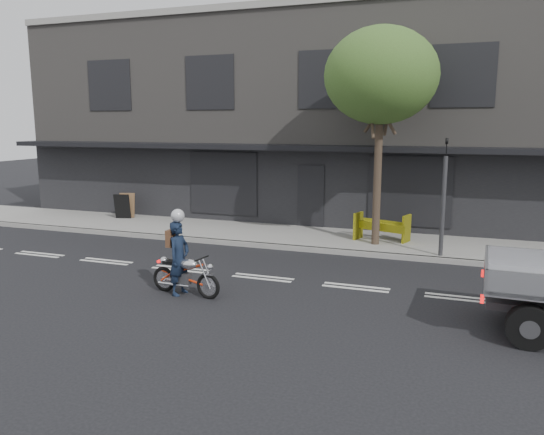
{
  "coord_description": "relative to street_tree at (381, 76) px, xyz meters",
  "views": [
    {
      "loc": [
        4.64,
        -12.23,
        3.92
      ],
      "look_at": [
        0.07,
        0.5,
        1.49
      ],
      "focal_mm": 35.0,
      "sensor_mm": 36.0,
      "label": 1
    }
  ],
  "objects": [
    {
      "name": "ground",
      "position": [
        -2.2,
        -4.2,
        -5.28
      ],
      "size": [
        80.0,
        80.0,
        0.0
      ],
      "primitive_type": "plane",
      "color": "black",
      "rests_on": "ground"
    },
    {
      "name": "sidewalk",
      "position": [
        -2.2,
        0.5,
        -5.2
      ],
      "size": [
        32.0,
        3.2,
        0.15
      ],
      "primitive_type": "cube",
      "color": "gray",
      "rests_on": "ground"
    },
    {
      "name": "kerb",
      "position": [
        -2.2,
        -1.1,
        -5.2
      ],
      "size": [
        32.0,
        0.2,
        0.15
      ],
      "primitive_type": "cube",
      "color": "gray",
      "rests_on": "ground"
    },
    {
      "name": "building_main",
      "position": [
        -2.2,
        7.1,
        -1.28
      ],
      "size": [
        26.0,
        10.0,
        8.0
      ],
      "primitive_type": "cube",
      "color": "slate",
      "rests_on": "ground"
    },
    {
      "name": "street_tree",
      "position": [
        0.0,
        0.0,
        0.0
      ],
      "size": [
        3.4,
        3.4,
        6.74
      ],
      "color": "#382B21",
      "rests_on": "ground"
    },
    {
      "name": "traffic_light_pole",
      "position": [
        2.0,
        -0.85,
        -3.63
      ],
      "size": [
        0.12,
        0.12,
        3.5
      ],
      "color": "#2D2D30",
      "rests_on": "ground"
    },
    {
      "name": "motorcycle",
      "position": [
        -3.4,
        -6.06,
        -4.79
      ],
      "size": [
        1.84,
        0.53,
        0.95
      ],
      "rotation": [
        0.0,
        0.0,
        -0.12
      ],
      "color": "black",
      "rests_on": "ground"
    },
    {
      "name": "rider",
      "position": [
        -3.55,
        -6.06,
        -4.42
      ],
      "size": [
        0.48,
        0.67,
        1.71
      ],
      "primitive_type": "imported",
      "rotation": [
        0.0,
        0.0,
        1.45
      ],
      "color": "black",
      "rests_on": "ground"
    },
    {
      "name": "construction_barrier",
      "position": [
        0.12,
        0.3,
        -4.66
      ],
      "size": [
        1.78,
        1.16,
        0.93
      ],
      "primitive_type": null,
      "rotation": [
        0.0,
        0.0,
        -0.33
      ],
      "color": "#F9F20D",
      "rests_on": "sidewalk"
    },
    {
      "name": "sandwich_board",
      "position": [
        -10.16,
        1.08,
        -4.63
      ],
      "size": [
        0.71,
        0.56,
        0.99
      ],
      "primitive_type": null,
      "rotation": [
        0.0,
        0.0,
        0.25
      ],
      "color": "black",
      "rests_on": "sidewalk"
    }
  ]
}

